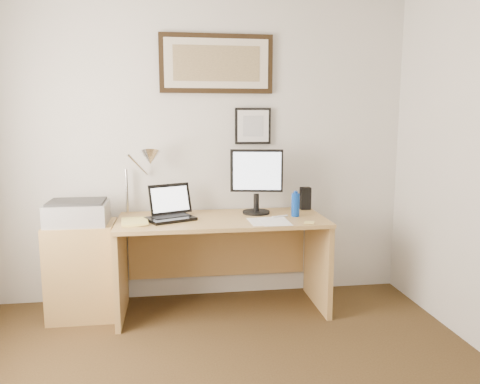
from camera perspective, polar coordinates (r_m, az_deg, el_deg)
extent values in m
cube|color=silver|center=(3.91, -5.03, 5.08)|extent=(3.50, 0.02, 2.50)
cube|color=#AC8348|center=(3.83, -18.62, -9.00)|extent=(0.50, 0.40, 0.73)
cylinder|color=#0C3A9F|center=(3.70, 6.77, -1.56)|extent=(0.06, 0.06, 0.18)
cylinder|color=#0C3A9F|center=(3.68, 6.80, -0.01)|extent=(0.03, 0.03, 0.02)
cube|color=black|center=(3.99, 7.97, -0.77)|extent=(0.08, 0.07, 0.19)
cube|color=white|center=(3.51, 2.73, -3.62)|extent=(0.20, 0.28, 0.00)
cube|color=white|center=(3.51, 4.25, -3.60)|extent=(0.21, 0.30, 0.00)
cube|color=#F0D672|center=(3.48, 8.44, -3.72)|extent=(0.09, 0.09, 0.01)
cylinder|color=white|center=(3.66, 4.89, -2.99)|extent=(0.14, 0.06, 0.02)
imported|color=#F1E271|center=(3.54, -14.25, -3.63)|extent=(0.22, 0.28, 0.02)
cube|color=#AC8348|center=(3.63, -2.22, -3.42)|extent=(1.60, 0.70, 0.03)
cube|color=#AC8348|center=(3.74, -14.32, -9.31)|extent=(0.04, 0.65, 0.72)
cube|color=#AC8348|center=(3.89, 9.45, -8.42)|extent=(0.04, 0.65, 0.72)
cube|color=#AC8348|center=(4.02, -2.69, -6.37)|extent=(1.50, 0.03, 0.55)
cube|color=black|center=(3.59, -8.46, -3.23)|extent=(0.41, 0.36, 0.02)
cube|color=black|center=(3.62, -8.46, -2.91)|extent=(0.31, 0.23, 0.00)
cube|color=black|center=(3.70, -8.50, -0.85)|extent=(0.34, 0.21, 0.23)
cube|color=white|center=(3.69, -8.50, -0.87)|extent=(0.29, 0.17, 0.18)
cylinder|color=black|center=(3.80, 1.98, -2.47)|extent=(0.22, 0.22, 0.02)
cylinder|color=black|center=(3.79, 1.99, -1.28)|extent=(0.04, 0.04, 0.14)
cube|color=black|center=(3.74, 2.04, 2.61)|extent=(0.42, 0.12, 0.34)
cube|color=silver|center=(3.72, 2.09, 2.58)|extent=(0.37, 0.08, 0.30)
cube|color=#9F9FA2|center=(3.71, -19.20, -2.50)|extent=(0.44, 0.34, 0.16)
cube|color=#2E2E2E|center=(3.69, -19.28, -1.13)|extent=(0.40, 0.30, 0.02)
cylinder|color=silver|center=(3.88, -13.62, 0.07)|extent=(0.02, 0.02, 0.36)
cylinder|color=silver|center=(3.79, -12.32, 3.25)|extent=(0.15, 0.23, 0.19)
cone|color=silver|center=(3.72, -10.87, 4.12)|extent=(0.16, 0.18, 0.15)
cube|color=black|center=(3.92, -2.88, 15.36)|extent=(0.92, 0.03, 0.47)
cube|color=beige|center=(3.90, -2.86, 15.39)|extent=(0.84, 0.01, 0.39)
cube|color=olive|center=(3.89, -2.85, 15.40)|extent=(0.70, 0.00, 0.28)
cube|color=black|center=(3.93, 1.57, 8.04)|extent=(0.30, 0.02, 0.30)
cube|color=white|center=(3.92, 1.61, 8.04)|extent=(0.26, 0.00, 0.26)
cube|color=#B0B5BA|center=(3.91, 1.62, 8.04)|extent=(0.17, 0.00, 0.17)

